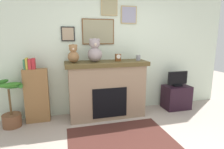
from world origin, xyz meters
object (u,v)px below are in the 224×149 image
(bookshelf, at_px, (36,94))
(potted_plant, at_px, (10,108))
(television, at_px, (178,79))
(teddy_bear_brown, at_px, (73,54))
(fireplace, at_px, (107,89))
(candle_jar, at_px, (138,58))
(tv_stand, at_px, (176,97))
(mantel_clock, at_px, (118,57))
(teddy_bear_tan, at_px, (95,51))

(bookshelf, bearing_deg, potted_plant, -167.36)
(television, height_order, teddy_bear_brown, teddy_bear_brown)
(fireplace, height_order, candle_jar, candle_jar)
(bookshelf, bearing_deg, television, -1.95)
(teddy_bear_brown, bearing_deg, tv_stand, -0.12)
(fireplace, relative_size, mantel_clock, 11.40)
(television, bearing_deg, teddy_bear_tan, 179.81)
(potted_plant, relative_size, tv_stand, 1.50)
(television, xyz_separation_m, teddy_bear_tan, (-1.86, 0.01, 0.66))
(fireplace, bearing_deg, bookshelf, 176.72)
(candle_jar, relative_size, teddy_bear_tan, 0.24)
(fireplace, height_order, bookshelf, bookshelf)
(television, xyz_separation_m, teddy_bear_brown, (-2.26, 0.01, 0.61))
(television, height_order, mantel_clock, mantel_clock)
(mantel_clock, relative_size, teddy_bear_tan, 0.31)
(tv_stand, relative_size, television, 1.20)
(tv_stand, bearing_deg, teddy_bear_tan, 179.85)
(mantel_clock, distance_m, teddy_bear_tan, 0.48)
(fireplace, bearing_deg, candle_jar, -1.52)
(bookshelf, relative_size, tv_stand, 2.15)
(television, relative_size, mantel_clock, 3.38)
(potted_plant, distance_m, candle_jar, 2.59)
(teddy_bear_tan, bearing_deg, teddy_bear_brown, 179.98)
(potted_plant, xyz_separation_m, television, (3.42, -0.00, 0.32))
(potted_plant, height_order, teddy_bear_tan, teddy_bear_tan)
(fireplace, relative_size, candle_jar, 14.73)
(tv_stand, bearing_deg, potted_plant, 179.98)
(bookshelf, relative_size, potted_plant, 1.43)
(bookshelf, bearing_deg, fireplace, -3.28)
(television, height_order, teddy_bear_tan, teddy_bear_tan)
(teddy_bear_brown, distance_m, teddy_bear_tan, 0.41)
(candle_jar, bearing_deg, bookshelf, 177.31)
(tv_stand, height_order, candle_jar, candle_jar)
(candle_jar, relative_size, teddy_bear_brown, 0.32)
(potted_plant, relative_size, candle_jar, 7.91)
(mantel_clock, bearing_deg, fireplace, 175.33)
(bookshelf, distance_m, tv_stand, 2.99)
(mantel_clock, bearing_deg, teddy_bear_brown, 179.93)
(fireplace, bearing_deg, teddy_bear_brown, -178.36)
(tv_stand, bearing_deg, candle_jar, 179.68)
(potted_plant, xyz_separation_m, tv_stand, (3.42, -0.00, -0.10))
(mantel_clock, distance_m, teddy_bear_brown, 0.87)
(candle_jar, height_order, teddy_bear_tan, teddy_bear_tan)
(potted_plant, bearing_deg, teddy_bear_tan, 0.13)
(bookshelf, height_order, teddy_bear_brown, teddy_bear_brown)
(mantel_clock, height_order, teddy_bear_brown, teddy_bear_brown)
(fireplace, bearing_deg, potted_plant, -179.30)
(television, bearing_deg, teddy_bear_brown, 179.84)
(tv_stand, relative_size, candle_jar, 5.26)
(bookshelf, bearing_deg, candle_jar, -2.69)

